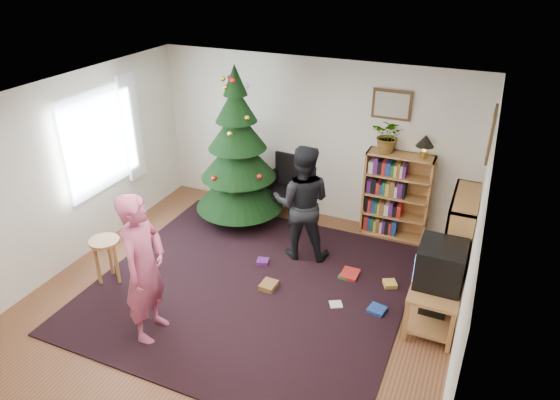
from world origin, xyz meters
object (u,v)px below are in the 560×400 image
at_px(picture_back, 392,105).
at_px(person_standing, 144,268).
at_px(christmas_tree, 238,160).
at_px(table_lamp, 425,142).
at_px(person_by_chair, 302,203).
at_px(bookshelf_right, 458,243).
at_px(picture_right, 492,134).
at_px(bookshelf_back, 396,195).
at_px(stool, 106,249).
at_px(potted_plant, 389,136).
at_px(armchair, 287,184).
at_px(crt_tv, 440,264).
at_px(tv_stand, 435,298).

bearing_deg(picture_back, person_standing, -118.12).
bearing_deg(picture_back, christmas_tree, -162.36).
bearing_deg(table_lamp, person_standing, -125.80).
distance_m(person_standing, person_by_chair, 2.35).
bearing_deg(christmas_tree, bookshelf_right, -8.27).
distance_m(picture_right, bookshelf_back, 1.79).
relative_size(bookshelf_back, table_lamp, 3.92).
bearing_deg(stool, picture_right, 26.00).
xyz_separation_m(christmas_tree, person_by_chair, (1.25, -0.54, -0.20)).
bearing_deg(table_lamp, potted_plant, 180.00).
xyz_separation_m(picture_back, stool, (-2.88, -2.78, -1.47)).
distance_m(armchair, potted_plant, 1.81).
xyz_separation_m(crt_tv, potted_plant, (-1.04, 1.76, 0.76)).
xyz_separation_m(bookshelf_back, person_standing, (-2.02, -3.22, 0.21)).
distance_m(bookshelf_right, potted_plant, 1.77).
bearing_deg(potted_plant, picture_right, -24.47).
xyz_separation_m(armchair, potted_plant, (1.51, 0.07, 1.00)).
xyz_separation_m(picture_back, table_lamp, (0.53, -0.14, -0.43)).
bearing_deg(person_by_chair, picture_right, 179.29).
distance_m(bookshelf_right, stool, 4.39).
relative_size(bookshelf_back, armchair, 1.30).
distance_m(armchair, stool, 2.93).
bearing_deg(crt_tv, armchair, 146.56).
xyz_separation_m(crt_tv, stool, (-3.95, -0.89, -0.30)).
xyz_separation_m(person_by_chair, potted_plant, (0.86, 1.07, 0.72)).
bearing_deg(person_standing, stool, 54.97).
xyz_separation_m(bookshelf_back, bookshelf_right, (0.96, -1.00, 0.00)).
distance_m(tv_stand, potted_plant, 2.38).
height_order(crt_tv, person_standing, person_standing).
bearing_deg(tv_stand, person_by_chair, 160.25).
bearing_deg(christmas_tree, person_standing, -83.83).
bearing_deg(picture_right, crt_tv, -102.47).
relative_size(stool, person_standing, 0.36).
height_order(bookshelf_right, person_by_chair, person_by_chair).
xyz_separation_m(picture_right, person_by_chair, (-2.16, -0.48, -1.13)).
distance_m(person_standing, table_lamp, 4.02).
relative_size(bookshelf_right, table_lamp, 3.92).
height_order(picture_back, tv_stand, picture_back).
bearing_deg(christmas_tree, stool, -110.69).
bearing_deg(crt_tv, potted_plant, 120.60).
distance_m(bookshelf_right, armchair, 2.83).
xyz_separation_m(bookshelf_right, person_standing, (-2.98, -2.22, 0.21)).
distance_m(crt_tv, stool, 4.06).
height_order(christmas_tree, person_by_chair, christmas_tree).
xyz_separation_m(bookshelf_right, person_by_chair, (-2.02, -0.07, 0.16)).
relative_size(armchair, potted_plant, 2.03).
xyz_separation_m(picture_right, christmas_tree, (-3.41, 0.06, -0.93)).
xyz_separation_m(person_by_chair, table_lamp, (1.36, 1.07, 0.70)).
distance_m(picture_right, armchair, 3.18).
bearing_deg(table_lamp, crt_tv, -72.95).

